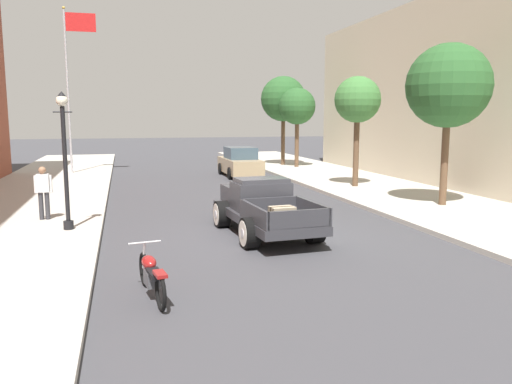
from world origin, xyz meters
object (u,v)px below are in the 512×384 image
street_tree_third (297,107)px  flagpole (71,72)px  car_background_tan (240,163)px  street_tree_farthest (283,99)px  motorcycle_parked (151,274)px  hotrod_truck_gunmetal (262,207)px  street_lamp_near (65,150)px  pedestrian_sidewalk_left (43,190)px  street_tree_second (357,101)px  street_tree_nearest (448,86)px

street_tree_third → flagpole: bearing=-179.6°
flagpole → car_background_tan: bearing=-18.7°
street_tree_farthest → flagpole: bearing=-172.7°
street_tree_third → motorcycle_parked: bearing=-115.5°
hotrod_truck_gunmetal → motorcycle_parked: size_ratio=2.39×
motorcycle_parked → street_tree_farthest: street_tree_farthest is taller
car_background_tan → flagpole: (-8.95, 3.03, 5.00)m
street_lamp_near → flagpole: 16.17m
motorcycle_parked → flagpole: size_ratio=0.23×
street_lamp_near → motorcycle_parked: bearing=-71.1°
hotrod_truck_gunmetal → pedestrian_sidewalk_left: bearing=155.5°
motorcycle_parked → pedestrian_sidewalk_left: (-2.84, 7.49, 0.64)m
street_lamp_near → car_background_tan: bearing=58.2°
car_background_tan → street_tree_second: street_tree_second is taller
pedestrian_sidewalk_left → street_tree_second: 13.91m
street_tree_second → street_tree_third: street_tree_third is taller
pedestrian_sidewalk_left → street_tree_second: size_ratio=0.33×
car_background_tan → flagpole: flagpole is taller
street_lamp_near → hotrod_truck_gunmetal: bearing=-12.3°
pedestrian_sidewalk_left → street_tree_third: (13.17, 14.20, 2.86)m
flagpole → street_tree_nearest: 20.31m
hotrod_truck_gunmetal → street_tree_nearest: 8.47m
street_lamp_near → street_tree_third: bearing=52.2°
car_background_tan → street_tree_second: 8.18m
hotrod_truck_gunmetal → pedestrian_sidewalk_left: (-6.22, 2.84, 0.33)m
car_background_tan → street_lamp_near: 15.08m
car_background_tan → street_tree_third: size_ratio=0.86×
street_lamp_near → flagpole: size_ratio=0.42×
motorcycle_parked → car_background_tan: size_ratio=0.49×
hotrod_truck_gunmetal → street_lamp_near: size_ratio=1.31×
hotrod_truck_gunmetal → street_tree_third: size_ratio=1.01×
street_tree_second → flagpole: bearing=144.1°
flagpole → street_tree_nearest: size_ratio=1.60×
motorcycle_parked → street_tree_third: bearing=64.5°
pedestrian_sidewalk_left → flagpole: 14.87m
street_tree_second → hotrod_truck_gunmetal: bearing=-130.8°
motorcycle_parked → pedestrian_sidewalk_left: bearing=110.8°
car_background_tan → street_tree_third: bearing=35.2°
motorcycle_parked → street_lamp_near: 6.45m
hotrod_truck_gunmetal → street_tree_farthest: (6.54, 18.62, 3.71)m
motorcycle_parked → street_tree_farthest: 25.61m
pedestrian_sidewalk_left → street_tree_farthest: bearing=51.1°
hotrod_truck_gunmetal → pedestrian_sidewalk_left: pedestrian_sidewalk_left is taller
car_background_tan → flagpole: 10.69m
street_tree_farthest → pedestrian_sidewalk_left: bearing=-128.9°
flagpole → pedestrian_sidewalk_left: bearing=-89.2°
car_background_tan → street_tree_second: bearing=-57.8°
street_tree_second → street_tree_third: size_ratio=1.00×
motorcycle_parked → street_lamp_near: street_lamp_near is taller
motorcycle_parked → pedestrian_sidewalk_left: pedestrian_sidewalk_left is taller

